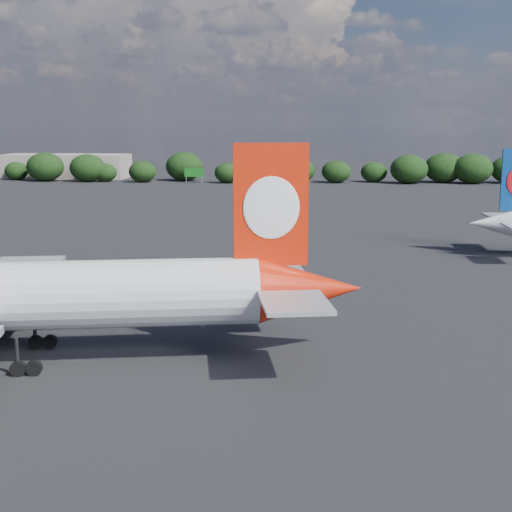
{
  "coord_description": "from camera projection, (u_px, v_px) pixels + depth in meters",
  "views": [
    {
      "loc": [
        21.07,
        -45.49,
        18.9
      ],
      "look_at": [
        16.0,
        12.0,
        8.0
      ],
      "focal_mm": 50.0,
      "sensor_mm": 36.0,
      "label": 1
    }
  ],
  "objects": [
    {
      "name": "highway_sign",
      "position": [
        194.0,
        173.0,
        223.1
      ],
      "size": [
        6.0,
        0.3,
        4.5
      ],
      "color": "#136319",
      "rests_on": "ground"
    },
    {
      "name": "qantas_airliner",
      "position": [
        20.0,
        298.0,
        55.98
      ],
      "size": [
        52.82,
        50.45,
        17.28
      ],
      "color": "silver",
      "rests_on": "ground"
    },
    {
      "name": "terminal_building",
      "position": [
        66.0,
        166.0,
        242.66
      ],
      "size": [
        42.0,
        16.0,
        8.0
      ],
      "color": "gray",
      "rests_on": "ground"
    },
    {
      "name": "billboard_yellow",
      "position": [
        290.0,
        170.0,
        226.25
      ],
      "size": [
        5.0,
        0.3,
        5.5
      ],
      "color": "gold",
      "rests_on": "ground"
    },
    {
      "name": "horizon_treeline",
      "position": [
        282.0,
        169.0,
        224.16
      ],
      "size": [
        209.62,
        17.44,
        9.33
      ],
      "color": "black",
      "rests_on": "ground"
    },
    {
      "name": "ground",
      "position": [
        179.0,
        248.0,
        108.58
      ],
      "size": [
        500.0,
        500.0,
        0.0
      ],
      "primitive_type": "plane",
      "color": "black",
      "rests_on": "ground"
    }
  ]
}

